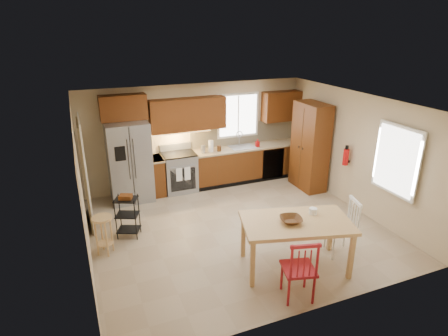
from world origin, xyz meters
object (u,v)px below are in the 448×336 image
range_stove (179,173)px  soap_bottle (257,143)px  table_jar (313,212)px  pantry (310,147)px  chair_red (299,267)px  utility_cart (128,217)px  table_bowl (291,223)px  dining_table (295,245)px  chair_white (341,227)px  bar_stool (104,235)px  refrigerator (130,162)px  fire_extinguisher (346,157)px

range_stove → soap_bottle: soap_bottle is taller
table_jar → range_stove: bearing=109.8°
pantry → table_jar: size_ratio=12.87×
chair_red → utility_cart: 3.35m
soap_bottle → table_bowl: bearing=-108.8°
dining_table → chair_white: (0.95, 0.05, 0.09)m
table_bowl → utility_cart: size_ratio=0.43×
soap_bottle → range_stove: bearing=177.6°
range_stove → utility_cart: (-1.48, -1.69, -0.05)m
range_stove → chair_white: 4.10m
table_bowl → bar_stool: (-2.75, 1.58, -0.50)m
refrigerator → bar_stool: 2.28m
refrigerator → bar_stool: (-0.80, -2.06, -0.55)m
chair_red → table_bowl: bearing=84.4°
bar_stool → utility_cart: size_ratio=0.88×
soap_bottle → pantry: pantry is taller
refrigerator → chair_red: 4.63m
table_jar → utility_cart: 3.39m
pantry → refrigerator: bearing=167.4°
fire_extinguisher → utility_cart: fire_extinguisher is taller
range_stove → chair_white: chair_white is taller
pantry → fire_extinguisher: pantry is taller
pantry → utility_cart: size_ratio=2.58×
chair_red → bar_stool: 3.36m
soap_bottle → chair_white: (-0.17, -3.56, -0.49)m
dining_table → chair_red: size_ratio=1.70×
table_jar → bar_stool: bearing=155.6°
fire_extinguisher → table_bowl: size_ratio=1.03×
dining_table → refrigerator: bearing=134.3°
refrigerator → pantry: size_ratio=0.87×
fire_extinguisher → table_bowl: fire_extinguisher is taller
chair_white → utility_cart: size_ratio=1.25×
refrigerator → chair_white: 4.70m
utility_cart → dining_table: bearing=-16.3°
fire_extinguisher → chair_red: bearing=-138.6°
dining_table → chair_white: 0.96m
chair_red → refrigerator: bearing=126.6°
refrigerator → table_jar: bearing=-55.4°
chair_red → bar_stool: chair_red is taller
fire_extinguisher → bar_stool: 5.18m
dining_table → bar_stool: size_ratio=2.42×
dining_table → chair_red: (-0.35, -0.65, 0.09)m
refrigerator → fire_extinguisher: refrigerator is taller
refrigerator → pantry: pantry is taller
table_jar → chair_red: bearing=-133.8°
chair_white → table_bowl: 1.11m
table_jar → bar_stool: 3.60m
fire_extinguisher → table_jar: size_ratio=2.21×
pantry → bar_stool: size_ratio=2.94×
soap_bottle → fire_extinguisher: fire_extinguisher is taller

